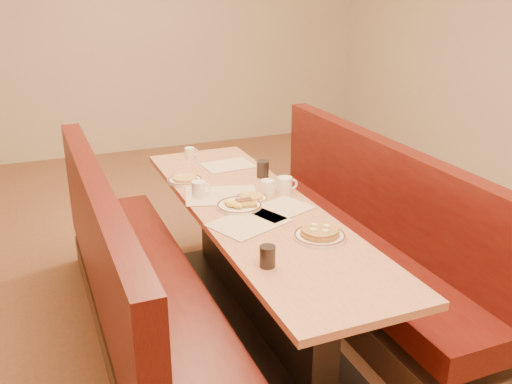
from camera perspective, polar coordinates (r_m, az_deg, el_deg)
name	(u,v)px	position (r m, az deg, el deg)	size (l,w,h in m)	color
ground	(256,318)	(3.67, 0.03, -12.53)	(8.00, 8.00, 0.00)	#9E6647
diner_table	(256,266)	(3.48, 0.03, -7.37)	(0.70, 2.50, 0.75)	black
booth_left	(136,291)	(3.31, -11.93, -9.71)	(0.55, 2.50, 1.05)	#4C3326
booth_right	(360,247)	(3.79, 10.34, -5.43)	(0.55, 2.50, 1.05)	#4C3326
placemat_near_left	(249,223)	(3.12, -0.73, -3.07)	(0.40, 0.30, 0.00)	#F7E0C1
placemat_near_right	(280,209)	(3.30, 2.42, -1.70)	(0.35, 0.26, 0.00)	#F7E0C1
placemat_far_left	(222,195)	(3.51, -3.46, -0.32)	(0.44, 0.33, 0.00)	#F7E0C1
placemat_far_right	(228,165)	(4.07, -2.80, 2.69)	(0.35, 0.26, 0.00)	#F7E0C1
pancake_plate	(320,234)	(2.96, 6.39, -4.21)	(0.27, 0.27, 0.06)	white
eggs_plate	(239,205)	(3.32, -1.72, -1.31)	(0.27, 0.27, 0.05)	white
extra_plate_mid	(251,198)	(3.44, -0.47, -0.58)	(0.20, 0.20, 0.04)	white
extra_plate_far	(185,180)	(3.77, -7.13, 1.24)	(0.23, 0.23, 0.05)	white
coffee_mug_a	(268,187)	(3.51, 1.21, 0.49)	(0.12, 0.09, 0.09)	white
coffee_mug_b	(199,188)	(3.51, -5.70, 0.37)	(0.12, 0.09, 0.09)	white
coffee_mug_c	(285,185)	(3.55, 2.95, 0.74)	(0.13, 0.09, 0.10)	white
coffee_mug_d	(190,153)	(4.26, -6.61, 3.94)	(0.10, 0.07, 0.08)	white
soda_tumbler_near	(268,256)	(2.65, 1.16, -6.46)	(0.08, 0.08, 0.10)	black
soda_tumbler_mid	(263,169)	(3.81, 0.67, 2.30)	(0.08, 0.08, 0.11)	black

